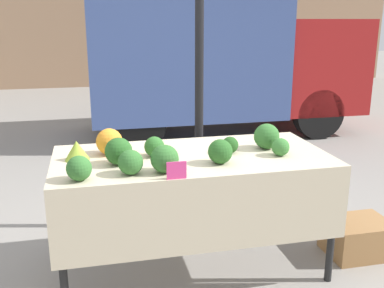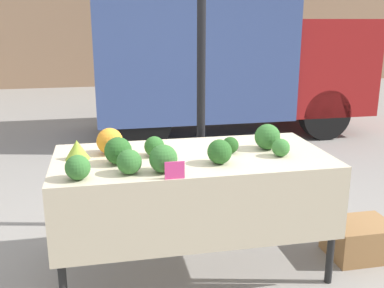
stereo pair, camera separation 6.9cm
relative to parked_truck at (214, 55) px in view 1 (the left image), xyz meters
The scene contains 17 objects.
ground_plane 4.27m from the parked_truck, 107.75° to the right, with size 40.00×40.00×0.00m, color gray.
tent_pole 3.42m from the parked_truck, 107.73° to the right, with size 0.07×0.07×2.36m.
parked_truck is the anchor object (origin of this frame).
market_table 4.18m from the parked_truck, 107.46° to the right, with size 1.88×0.92×0.86m.
orange_cauliflower 4.16m from the parked_truck, 115.63° to the right, with size 0.18×0.18×0.18m.
romanesco_head 4.34m from the parked_truck, 117.75° to the right, with size 0.16×0.16×0.13m.
broccoli_head_0 4.27m from the parked_truck, 105.10° to the right, with size 0.16×0.16×0.16m.
broccoli_head_1 4.11m from the parked_truck, 99.28° to the right, with size 0.12×0.12×0.12m.
broccoli_head_2 3.93m from the parked_truck, 100.11° to the right, with size 0.18×0.18×0.18m.
broccoli_head_3 4.16m from the parked_truck, 111.24° to the right, with size 0.14×0.14×0.14m.
broccoli_head_4 4.37m from the parked_truck, 113.70° to the right, with size 0.18×0.18×0.18m.
broccoli_head_5 4.69m from the parked_truck, 115.21° to the right, with size 0.15×0.15×0.15m.
broccoli_head_6 4.47m from the parked_truck, 109.48° to the right, with size 0.17×0.17×0.17m.
broccoli_head_7 4.54m from the parked_truck, 111.99° to the right, with size 0.15×0.15×0.15m.
broccoli_head_8 4.04m from the parked_truck, 104.05° to the right, with size 0.12×0.12×0.12m.
price_sign 4.58m from the parked_truck, 108.37° to the right, with size 0.12×0.01×0.11m.
produce_crate 4.15m from the parked_truck, 89.40° to the right, with size 0.47×0.38×0.27m.
Camera 1 is at (-0.66, -2.88, 1.76)m, focal length 42.00 mm.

